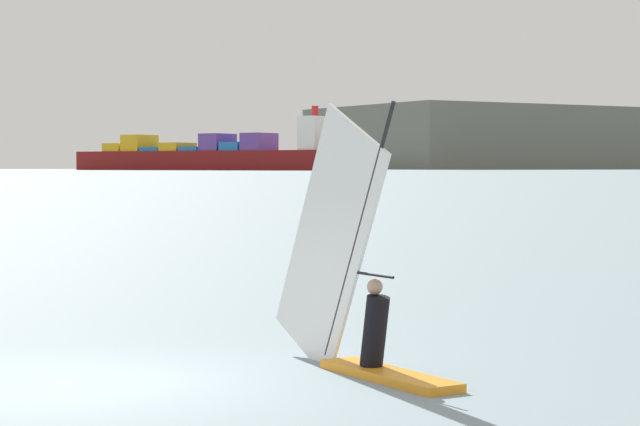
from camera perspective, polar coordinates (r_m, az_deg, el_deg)
The scene contains 4 objects.
ground_plane at distance 16.60m, azimuth -10.22°, elevation -7.83°, with size 4000.00×4000.00×0.00m, color gray.
windsurfer at distance 17.27m, azimuth 1.63°, elevation -3.83°, with size 1.25×4.42×4.04m.
cargo_ship at distance 750.21m, azimuth -4.97°, elevation 2.68°, with size 145.27×164.50×37.32m.
distant_headland at distance 1250.49m, azimuth 11.94°, elevation 3.15°, with size 694.37×452.31×48.36m, color #60665B.
Camera 1 is at (-2.36, -16.18, 2.89)m, focal length 68.87 mm.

